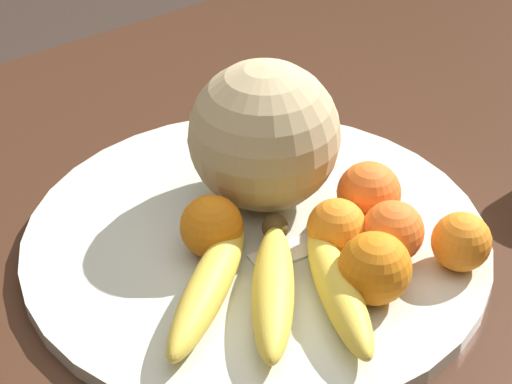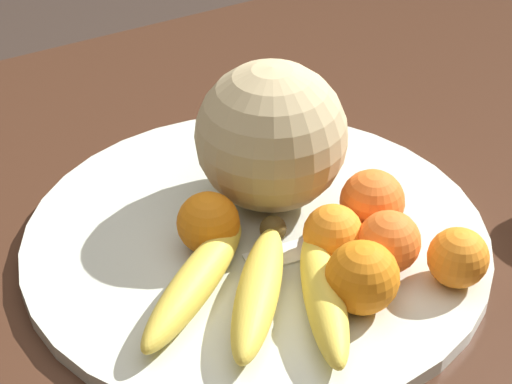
{
  "view_description": "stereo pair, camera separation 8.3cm",
  "coord_description": "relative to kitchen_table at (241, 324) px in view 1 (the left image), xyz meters",
  "views": [
    {
      "loc": [
        -0.38,
        -0.52,
        1.31
      ],
      "look_at": [
        0.03,
        0.02,
        0.83
      ],
      "focal_mm": 60.0,
      "sensor_mm": 36.0,
      "label": 1
    },
    {
      "loc": [
        -0.31,
        -0.56,
        1.31
      ],
      "look_at": [
        0.03,
        0.02,
        0.83
      ],
      "focal_mm": 60.0,
      "sensor_mm": 36.0,
      "label": 2
    }
  ],
  "objects": [
    {
      "name": "orange_top_small",
      "position": [
        -0.02,
        0.02,
        0.13
      ],
      "size": [
        0.06,
        0.06,
        0.06
      ],
      "color": "orange",
      "rests_on": "fruit_bowl"
    },
    {
      "name": "orange_back_right",
      "position": [
        0.15,
        -0.14,
        0.12
      ],
      "size": [
        0.06,
        0.06,
        0.06
      ],
      "color": "orange",
      "rests_on": "fruit_bowl"
    },
    {
      "name": "orange_back_left",
      "position": [
        0.08,
        -0.05,
        0.12
      ],
      "size": [
        0.06,
        0.06,
        0.06
      ],
      "color": "orange",
      "rests_on": "fruit_bowl"
    },
    {
      "name": "orange_front_right",
      "position": [
        0.06,
        -0.12,
        0.13
      ],
      "size": [
        0.07,
        0.07,
        0.07
      ],
      "color": "orange",
      "rests_on": "fruit_bowl"
    },
    {
      "name": "kitchen_table",
      "position": [
        0.0,
        0.0,
        0.0
      ],
      "size": [
        1.69,
        1.11,
        0.76
      ],
      "color": "#3D2316",
      "rests_on": "ground_plane"
    },
    {
      "name": "melon",
      "position": [
        0.08,
        0.06,
        0.17
      ],
      "size": [
        0.16,
        0.16,
        0.16
      ],
      "color": "tan",
      "rests_on": "fruit_bowl"
    },
    {
      "name": "fruit_bowl",
      "position": [
        0.03,
        0.02,
        0.09
      ],
      "size": [
        0.47,
        0.47,
        0.02
      ],
      "color": "beige",
      "rests_on": "kitchen_table"
    },
    {
      "name": "banana_bunch",
      "position": [
        -0.02,
        -0.07,
        0.11
      ],
      "size": [
        0.23,
        0.23,
        0.04
      ],
      "rotation": [
        0.0,
        0.0,
        4.01
      ],
      "color": "#473819",
      "rests_on": "fruit_bowl"
    },
    {
      "name": "orange_front_left",
      "position": [
        0.11,
        -0.09,
        0.13
      ],
      "size": [
        0.06,
        0.06,
        0.06
      ],
      "color": "orange",
      "rests_on": "fruit_bowl"
    },
    {
      "name": "produce_tag",
      "position": [
        0.04,
        -0.03,
        0.1
      ],
      "size": [
        0.08,
        0.04,
        0.0
      ],
      "rotation": [
        0.0,
        0.0,
        -0.14
      ],
      "color": "white",
      "rests_on": "fruit_bowl"
    },
    {
      "name": "orange_mid_center",
      "position": [
        0.14,
        -0.04,
        0.13
      ],
      "size": [
        0.07,
        0.07,
        0.07
      ],
      "color": "orange",
      "rests_on": "fruit_bowl"
    }
  ]
}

